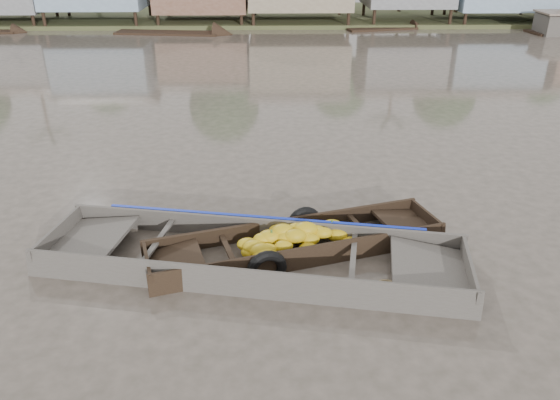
{
  "coord_description": "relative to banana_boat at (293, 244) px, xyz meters",
  "views": [
    {
      "loc": [
        0.44,
        -8.02,
        5.56
      ],
      "look_at": [
        0.65,
        1.59,
        0.8
      ],
      "focal_mm": 35.0,
      "sensor_mm": 36.0,
      "label": 1
    }
  ],
  "objects": [
    {
      "name": "ground",
      "position": [
        -0.88,
        -0.98,
        -0.17
      ],
      "size": [
        120.0,
        120.0,
        0.0
      ],
      "primitive_type": "plane",
      "color": "#453E35",
      "rests_on": "ground"
    },
    {
      "name": "distant_boats",
      "position": [
        13.38,
        23.34,
        0.05
      ],
      "size": [
        46.4,
        15.63,
        1.38
      ],
      "color": "black",
      "rests_on": "ground"
    },
    {
      "name": "viewer_boat",
      "position": [
        -0.74,
        -0.46,
        -0.1
      ],
      "size": [
        8.05,
        3.43,
        0.63
      ],
      "rotation": [
        0.0,
        0.0,
        -0.18
      ],
      "color": "#44403A",
      "rests_on": "ground"
    },
    {
      "name": "banana_boat",
      "position": [
        0.0,
        0.0,
        0.0
      ],
      "size": [
        5.92,
        3.0,
        0.8
      ],
      "rotation": [
        0.0,
        0.0,
        0.3
      ],
      "color": "black",
      "rests_on": "ground"
    }
  ]
}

